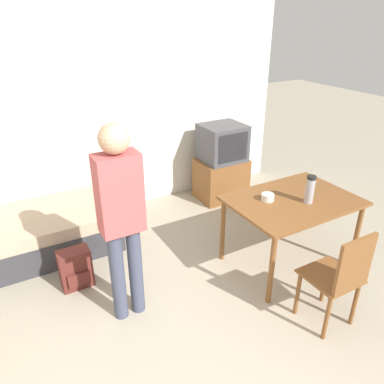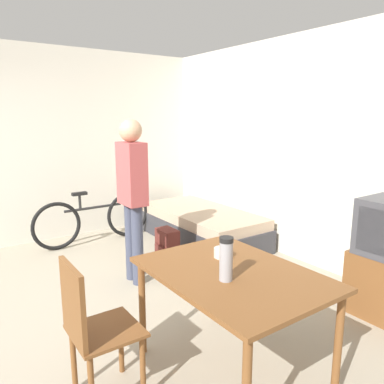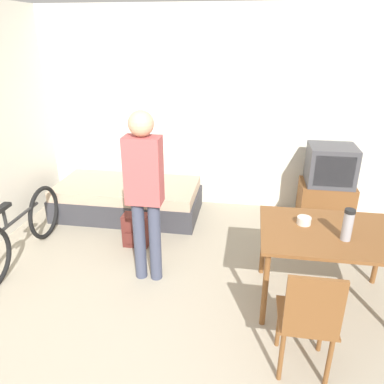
{
  "view_description": "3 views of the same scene",
  "coord_description": "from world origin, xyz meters",
  "views": [
    {
      "loc": [
        -1.07,
        -1.0,
        2.43
      ],
      "look_at": [
        0.47,
        1.71,
        0.92
      ],
      "focal_mm": 35.0,
      "sensor_mm": 36.0,
      "label": 1
    },
    {
      "loc": [
        3.17,
        -0.18,
        1.76
      ],
      "look_at": [
        0.14,
        1.94,
        1.01
      ],
      "focal_mm": 35.0,
      "sensor_mm": 36.0,
      "label": 2
    },
    {
      "loc": [
        0.66,
        -1.65,
        2.36
      ],
      "look_at": [
        0.13,
        1.73,
        0.89
      ],
      "focal_mm": 35.0,
      "sensor_mm": 36.0,
      "label": 3
    }
  ],
  "objects": [
    {
      "name": "person_standing",
      "position": [
        -0.29,
        1.49,
        1.02
      ],
      "size": [
        0.34,
        0.23,
        1.73
      ],
      "color": "#3D4256",
      "rests_on": "ground_plane"
    },
    {
      "name": "daybed",
      "position": [
        -0.96,
        2.88,
        0.22
      ],
      "size": [
        1.95,
        0.95,
        0.45
      ],
      "color": "#333338",
      "rests_on": "ground_plane"
    },
    {
      "name": "thermos_flask",
      "position": [
        1.5,
        1.24,
        0.91
      ],
      "size": [
        0.09,
        0.09,
        0.28
      ],
      "color": "#99999E",
      "rests_on": "dining_table"
    },
    {
      "name": "dining_table",
      "position": [
        1.43,
        1.37,
        0.67
      ],
      "size": [
        1.24,
        0.89,
        0.75
      ],
      "color": "brown",
      "rests_on": "ground_plane"
    },
    {
      "name": "mate_bowl",
      "position": [
        1.19,
        1.47,
        0.79
      ],
      "size": [
        0.13,
        0.13,
        0.07
      ],
      "color": "beige",
      "rests_on": "dining_table"
    },
    {
      "name": "bicycle",
      "position": [
        -1.76,
        1.59,
        0.34
      ],
      "size": [
        0.08,
        1.69,
        0.74
      ],
      "color": "black",
      "rests_on": "ground_plane"
    },
    {
      "name": "backpack",
      "position": [
        -0.6,
        2.08,
        0.2
      ],
      "size": [
        0.3,
        0.22,
        0.4
      ],
      "color": "#56231E",
      "rests_on": "ground_plane"
    },
    {
      "name": "wall_back",
      "position": [
        0.0,
        3.47,
        1.35
      ],
      "size": [
        5.52,
        0.06,
        2.7
      ],
      "color": "silver",
      "rests_on": "ground_plane"
    },
    {
      "name": "wall_left",
      "position": [
        -2.29,
        1.72,
        1.35
      ],
      "size": [
        0.06,
        4.44,
        2.7
      ],
      "color": "silver",
      "rests_on": "ground_plane"
    },
    {
      "name": "wooden_chair",
      "position": [
        1.15,
        0.49,
        0.52
      ],
      "size": [
        0.41,
        0.41,
        0.93
      ],
      "color": "brown",
      "rests_on": "ground_plane"
    }
  ]
}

